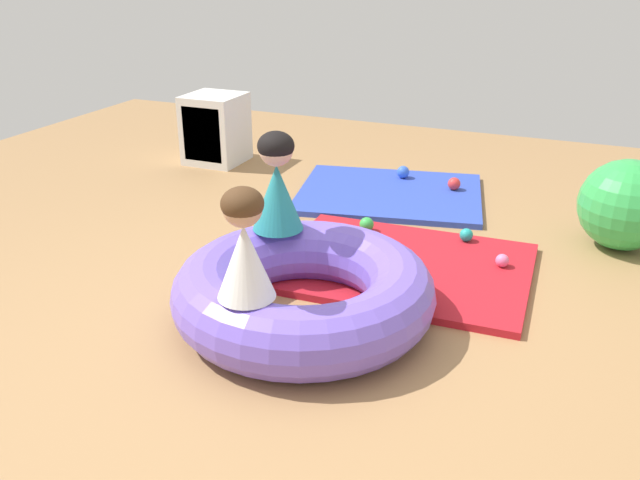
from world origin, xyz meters
name	(u,v)px	position (x,y,z in m)	size (l,w,h in m)	color
ground_plane	(306,331)	(0.00, 0.00, 0.00)	(8.00, 8.00, 0.00)	#9E7549
gym_mat_near_left	(402,266)	(0.23, 0.80, 0.02)	(1.38, 1.06, 0.04)	#B21923
gym_mat_far_right	(390,194)	(-0.19, 1.92, 0.02)	(1.29, 1.04, 0.04)	#2D47B7
inflatable_cushion	(304,291)	(-0.05, 0.09, 0.16)	(1.24, 1.24, 0.32)	#7056D1
child_in_teal	(277,183)	(-0.33, 0.39, 0.57)	(0.36, 0.36, 0.51)	teal
child_in_white	(244,245)	(-0.13, -0.32, 0.55)	(0.33, 0.33, 0.48)	white
play_ball_pink	(502,261)	(0.75, 0.97, 0.08)	(0.07, 0.07, 0.07)	pink
play_ball_green	(367,224)	(-0.10, 1.16, 0.08)	(0.09, 0.09, 0.09)	green
play_ball_orange	(387,268)	(0.20, 0.62, 0.09)	(0.09, 0.09, 0.09)	orange
play_ball_blue	(403,172)	(-0.19, 2.25, 0.09)	(0.09, 0.09, 0.09)	blue
play_ball_teal	(466,235)	(0.50, 1.24, 0.08)	(0.08, 0.08, 0.08)	teal
play_ball_red	(454,184)	(0.23, 2.13, 0.09)	(0.09, 0.09, 0.09)	red
exercise_ball_large	(625,205)	(1.34, 1.60, 0.27)	(0.54, 0.54, 0.54)	green
storage_cube	(214,129)	(-1.78, 2.17, 0.28)	(0.44, 0.44, 0.56)	silver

